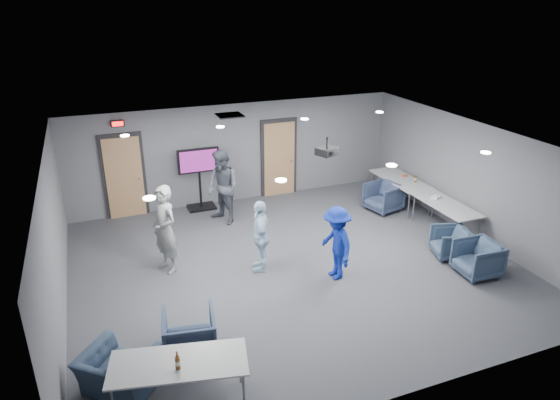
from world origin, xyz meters
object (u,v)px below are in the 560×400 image
object	(u,v)px
chair_front_a	(190,334)
table_right_b	(446,206)
person_a	(165,229)
chair_front_b	(119,372)
chair_right_b	(450,243)
bottle_front	(178,362)
person_b	(222,187)
person_d	(336,243)
table_right_a	(401,180)
person_c	(261,236)
chair_right_c	(477,259)
bottle_right	(415,179)
table_front_left	(179,365)
tv_stand	(199,175)
projector	(327,151)
chair_right_a	(383,197)

from	to	relation	value
chair_front_a	table_right_b	xyz separation A→B (m)	(6.63, 2.16, 0.31)
person_a	chair_front_b	xyz separation A→B (m)	(-1.23, -3.20, -0.61)
chair_right_b	chair_front_b	world-z (taller)	chair_right_b
table_right_b	bottle_front	size ratio (longest dim) A/B	6.59
chair_front_b	table_right_b	size ratio (longest dim) A/B	0.54
person_b	chair_right_b	size ratio (longest dim) A/B	2.58
person_d	chair_front_a	bearing A→B (deg)	-68.94
person_a	chair_right_b	world-z (taller)	person_a
table_right_a	table_right_b	size ratio (longest dim) A/B	1.08
person_c	chair_right_c	size ratio (longest dim) A/B	1.94
chair_front_b	bottle_right	bearing A→B (deg)	-111.99
table_right_b	table_front_left	world-z (taller)	same
person_b	table_front_left	size ratio (longest dim) A/B	0.94
person_c	tv_stand	size ratio (longest dim) A/B	0.93
bottle_front	projector	bearing A→B (deg)	41.13
person_c	chair_front_b	world-z (taller)	person_c
bottle_right	chair_right_c	bearing A→B (deg)	-104.30
chair_right_c	chair_front_b	size ratio (longest dim) A/B	0.80
chair_right_b	bottle_front	world-z (taller)	bottle_front
projector	chair_right_a	bearing A→B (deg)	8.48
table_right_b	tv_stand	world-z (taller)	tv_stand
person_a	person_c	bearing A→B (deg)	44.92
chair_right_b	table_right_a	xyz separation A→B (m)	(0.65, 2.92, 0.36)
chair_right_c	table_right_a	size ratio (longest dim) A/B	0.41
person_b	person_c	bearing A→B (deg)	-20.27
person_a	person_d	world-z (taller)	person_a
chair_right_b	bottle_right	size ratio (longest dim) A/B	3.13
person_d	bottle_right	world-z (taller)	person_d
person_d	chair_right_b	distance (m)	2.78
person_a	chair_right_b	xyz separation A→B (m)	(5.86, -1.66, -0.60)
person_a	chair_front_a	world-z (taller)	person_a
projector	table_right_a	bearing A→B (deg)	5.80
chair_right_a	projector	world-z (taller)	projector
person_b	bottle_right	world-z (taller)	person_b
table_right_b	table_right_a	bearing A→B (deg)	0.00
chair_right_a	chair_front_b	distance (m)	8.27
chair_right_b	chair_front_b	bearing A→B (deg)	-61.14
person_b	chair_front_a	bearing A→B (deg)	-44.16
person_d	person_a	bearing A→B (deg)	-116.57
person_d	chair_right_b	world-z (taller)	person_d
bottle_front	chair_front_b	bearing A→B (deg)	136.03
chair_right_b	chair_right_c	world-z (taller)	chair_right_c
chair_front_b	table_right_a	xyz separation A→B (m)	(7.74, 4.46, 0.37)
chair_front_a	tv_stand	world-z (taller)	tv_stand
chair_right_c	table_right_b	size ratio (longest dim) A/B	0.44
chair_front_a	table_right_b	distance (m)	6.98
chair_front_a	table_right_a	bearing A→B (deg)	-138.92
chair_right_a	bottle_right	size ratio (longest dim) A/B	3.58
bottle_front	table_front_left	bearing A→B (deg)	78.19
chair_right_a	bottle_front	bearing A→B (deg)	-65.34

